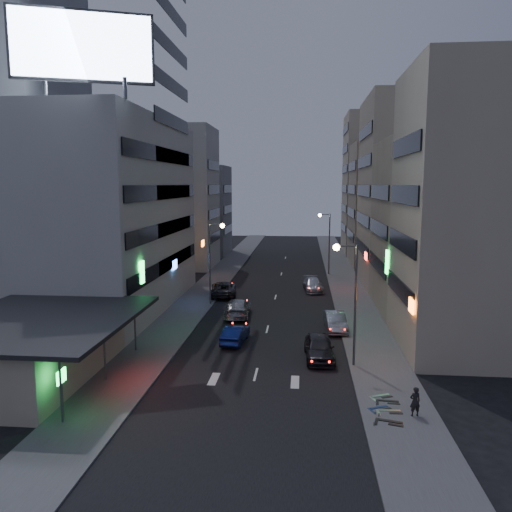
# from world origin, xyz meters

# --- Properties ---
(ground) EXTENTS (180.00, 180.00, 0.00)m
(ground) POSITION_xyz_m (0.00, 0.00, 0.00)
(ground) COLOR black
(ground) RESTS_ON ground
(sidewalk_left) EXTENTS (4.00, 120.00, 0.12)m
(sidewalk_left) POSITION_xyz_m (-8.00, 30.00, 0.06)
(sidewalk_left) COLOR #4C4C4F
(sidewalk_left) RESTS_ON ground
(sidewalk_right) EXTENTS (4.00, 120.00, 0.12)m
(sidewalk_right) POSITION_xyz_m (8.00, 30.00, 0.06)
(sidewalk_right) COLOR #4C4C4F
(sidewalk_right) RESTS_ON ground
(food_court) EXTENTS (11.00, 13.00, 3.88)m
(food_court) POSITION_xyz_m (-13.90, 2.00, 1.98)
(food_court) COLOR tan
(food_court) RESTS_ON ground
(white_building) EXTENTS (14.00, 24.00, 18.00)m
(white_building) POSITION_xyz_m (-17.00, 20.00, 9.00)
(white_building) COLOR #AFAFAA
(white_building) RESTS_ON ground
(grey_tower) EXTENTS (10.00, 14.00, 34.00)m
(grey_tower) POSITION_xyz_m (-26.00, 23.00, 17.00)
(grey_tower) COLOR gray
(grey_tower) RESTS_ON ground
(shophouse_near) EXTENTS (10.00, 11.00, 20.00)m
(shophouse_near) POSITION_xyz_m (15.00, 10.50, 10.00)
(shophouse_near) COLOR tan
(shophouse_near) RESTS_ON ground
(shophouse_mid) EXTENTS (11.00, 12.00, 16.00)m
(shophouse_mid) POSITION_xyz_m (15.50, 22.00, 8.00)
(shophouse_mid) COLOR tan
(shophouse_mid) RESTS_ON ground
(shophouse_far) EXTENTS (10.00, 14.00, 22.00)m
(shophouse_far) POSITION_xyz_m (15.00, 35.00, 11.00)
(shophouse_far) COLOR tan
(shophouse_far) RESTS_ON ground
(far_left_a) EXTENTS (11.00, 10.00, 20.00)m
(far_left_a) POSITION_xyz_m (-15.50, 45.00, 10.00)
(far_left_a) COLOR #AFAFAA
(far_left_a) RESTS_ON ground
(far_left_b) EXTENTS (12.00, 10.00, 15.00)m
(far_left_b) POSITION_xyz_m (-16.00, 58.00, 7.50)
(far_left_b) COLOR gray
(far_left_b) RESTS_ON ground
(far_right_a) EXTENTS (11.00, 12.00, 18.00)m
(far_right_a) POSITION_xyz_m (15.50, 50.00, 9.00)
(far_right_a) COLOR tan
(far_right_a) RESTS_ON ground
(far_right_b) EXTENTS (12.00, 12.00, 24.00)m
(far_right_b) POSITION_xyz_m (16.00, 64.00, 12.00)
(far_right_b) COLOR tan
(far_right_b) RESTS_ON ground
(billboard) EXTENTS (9.52, 3.75, 6.20)m
(billboard) POSITION_xyz_m (-12.99, 9.97, 21.66)
(billboard) COLOR #595B60
(billboard) RESTS_ON white_building
(street_lamp_right_near) EXTENTS (1.60, 0.44, 8.02)m
(street_lamp_right_near) POSITION_xyz_m (5.90, 6.00, 5.36)
(street_lamp_right_near) COLOR #595B60
(street_lamp_right_near) RESTS_ON sidewalk_right
(street_lamp_left) EXTENTS (1.60, 0.44, 8.02)m
(street_lamp_left) POSITION_xyz_m (-5.90, 22.00, 5.36)
(street_lamp_left) COLOR #595B60
(street_lamp_left) RESTS_ON sidewalk_left
(street_lamp_right_far) EXTENTS (1.60, 0.44, 8.02)m
(street_lamp_right_far) POSITION_xyz_m (5.90, 40.00, 5.36)
(street_lamp_right_far) COLOR #595B60
(street_lamp_right_far) RESTS_ON sidewalk_right
(parked_car_right_near) EXTENTS (2.17, 4.89, 1.64)m
(parked_car_right_near) POSITION_xyz_m (4.07, 7.24, 0.82)
(parked_car_right_near) COLOR #28272C
(parked_car_right_near) RESTS_ON ground
(parked_car_right_mid) EXTENTS (1.85, 4.62, 1.49)m
(parked_car_right_mid) POSITION_xyz_m (5.60, 14.26, 0.75)
(parked_car_right_mid) COLOR #93949B
(parked_car_right_mid) RESTS_ON ground
(parked_car_left) EXTENTS (3.36, 5.95, 1.57)m
(parked_car_left) POSITION_xyz_m (-5.60, 25.99, 0.78)
(parked_car_left) COLOR #2B2A2F
(parked_car_left) RESTS_ON ground
(parked_car_right_far) EXTENTS (2.51, 5.07, 1.42)m
(parked_car_right_far) POSITION_xyz_m (4.05, 29.53, 0.71)
(parked_car_right_far) COLOR #ACAFB5
(parked_car_right_far) RESTS_ON ground
(road_car_blue) EXTENTS (1.85, 4.25, 1.36)m
(road_car_blue) POSITION_xyz_m (-2.16, 10.21, 0.68)
(road_car_blue) COLOR navy
(road_car_blue) RESTS_ON ground
(road_car_silver) EXTENTS (2.49, 5.57, 1.58)m
(road_car_silver) POSITION_xyz_m (-3.00, 17.89, 0.79)
(road_car_silver) COLOR #95999C
(road_car_silver) RESTS_ON ground
(person) EXTENTS (0.64, 0.49, 1.55)m
(person) POSITION_xyz_m (8.70, -1.13, 0.89)
(person) COLOR black
(person) RESTS_ON sidewalk_right
(scooter_black_a) EXTENTS (1.18, 2.12, 1.23)m
(scooter_black_a) POSITION_xyz_m (8.00, -1.95, 0.74)
(scooter_black_a) COLOR black
(scooter_black_a) RESTS_ON sidewalk_right
(scooter_silver_a) EXTENTS (0.69, 1.91, 1.16)m
(scooter_silver_a) POSITION_xyz_m (8.11, -0.53, 0.70)
(scooter_silver_a) COLOR #A5A9AD
(scooter_silver_a) RESTS_ON sidewalk_right
(scooter_blue) EXTENTS (1.27, 1.84, 1.08)m
(scooter_blue) POSITION_xyz_m (7.47, 0.01, 0.66)
(scooter_blue) COLOR navy
(scooter_blue) RESTS_ON sidewalk_right
(scooter_black_b) EXTENTS (0.79, 1.90, 1.13)m
(scooter_black_b) POSITION_xyz_m (8.24, 0.59, 0.69)
(scooter_black_b) COLOR black
(scooter_black_b) RESTS_ON sidewalk_right
(scooter_silver_b) EXTENTS (1.32, 1.92, 1.12)m
(scooter_silver_b) POSITION_xyz_m (7.79, 1.54, 0.68)
(scooter_silver_b) COLOR #B8BDC1
(scooter_silver_b) RESTS_ON sidewalk_right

